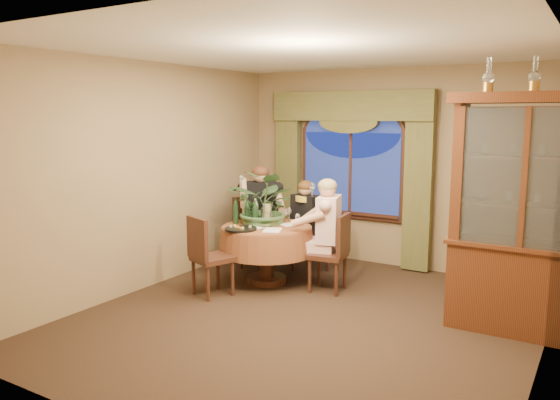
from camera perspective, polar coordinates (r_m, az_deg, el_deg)
The scene contains 36 objects.
floor at distance 5.97m, azimuth 2.83°, elevation -12.24°, with size 5.00×5.00×0.00m, color black.
wall_back at distance 7.90m, azimuth 11.60°, elevation 3.23°, with size 4.50×4.50×0.00m, color olive.
wall_right at distance 4.98m, azimuth 26.37°, elevation -0.73°, with size 5.00×5.00×0.00m, color olive.
ceiling at distance 5.61m, azimuth 3.05°, elevation 15.50°, with size 5.00×5.00×0.00m, color white.
window at distance 8.07m, azimuth 7.39°, elevation 2.74°, with size 1.62×0.10×1.32m, color navy, non-canonical shape.
arched_transom at distance 8.02m, azimuth 7.51°, elevation 8.29°, with size 1.60×0.06×0.44m, color navy, non-canonical shape.
drapery_left at distance 8.50m, azimuth 0.88°, elevation 2.31°, with size 0.38×0.14×2.32m, color #4C4B24.
drapery_right at distance 7.68m, azimuth 14.27°, elevation 1.33°, with size 0.38×0.14×2.32m, color #4C4B24.
swag_valance at distance 7.95m, azimuth 7.30°, elevation 9.73°, with size 2.45×0.16×0.42m, color #4C4B24, non-canonical shape.
dining_table at distance 7.07m, azimuth -1.39°, elevation -5.69°, with size 1.24×1.24×0.75m, color maroon.
china_cabinet at distance 5.81m, azimuth 24.20°, elevation -1.51°, with size 1.46×0.57×2.36m, color #3E1B0D.
oil_lamp_left at distance 5.80m, azimuth 20.94°, elevation 12.09°, with size 0.11×0.11×0.34m, color #A5722D, non-canonical shape.
oil_lamp_center at distance 5.74m, azimuth 25.07°, elevation 11.89°, with size 0.11×0.11×0.34m, color #A5722D, non-canonical shape.
chair_right at distance 6.74m, azimuth 5.00°, elevation -5.52°, with size 0.42×0.42×0.96m, color black.
chair_back_right at distance 7.57m, azimuth 3.16°, elevation -3.89°, with size 0.42×0.42×0.96m, color black.
chair_back at distance 7.88m, azimuth -3.17°, elevation -3.39°, with size 0.42×0.42×0.96m, color black.
chair_front_left at distance 6.61m, azimuth -7.07°, elevation -5.84°, with size 0.42×0.42×0.96m, color black.
person_pink at distance 6.81m, azimuth 5.09°, elevation -3.54°, with size 0.50×0.45×1.38m, color beige, non-canonical shape.
person_back at distance 7.73m, azimuth -2.04°, elevation -1.73°, with size 0.52×0.48×1.46m, color black, non-canonical shape.
person_scarf at distance 7.53m, azimuth 2.76°, elevation -2.73°, with size 0.46×0.42×1.27m, color black, non-canonical shape.
stoneware_vase at distance 7.10m, azimuth -1.35°, elevation -1.43°, with size 0.14×0.14×0.26m, color tan, non-canonical shape.
centerpiece_plant at distance 7.06m, azimuth -1.49°, elevation 2.32°, with size 0.91×1.02×0.79m, color #3B5E37.
olive_bowl at distance 6.91m, azimuth -1.53°, elevation -2.63°, with size 0.15×0.15×0.05m, color #4E5830.
cheese_platter at distance 6.75m, azimuth -4.12°, elevation -3.03°, with size 0.40×0.40×0.02m, color black.
wine_bottle_0 at distance 7.11m, azimuth -4.66°, elevation -1.17°, with size 0.07×0.07×0.33m, color black.
wine_bottle_1 at distance 7.07m, azimuth -3.43°, elevation -1.21°, with size 0.07×0.07×0.33m, color black.
wine_bottle_2 at distance 6.95m, azimuth -2.64°, elevation -1.38°, with size 0.07×0.07×0.33m, color black.
wine_bottle_3 at distance 7.11m, azimuth -2.60°, elevation -1.15°, with size 0.07×0.07×0.33m, color tan.
wine_bottle_4 at distance 7.22m, azimuth -3.69°, elevation -1.00°, with size 0.07×0.07×0.33m, color tan.
wine_bottle_5 at distance 7.23m, azimuth -2.51°, elevation -0.99°, with size 0.07×0.07×0.33m, color black.
tasting_paper_0 at distance 6.71m, azimuth -0.81°, elevation -3.15°, with size 0.21×0.30×0.00m, color white.
tasting_paper_1 at distance 7.06m, azimuth 1.22°, elevation -2.55°, with size 0.21×0.30×0.00m, color white.
tasting_paper_2 at distance 6.83m, azimuth -2.93°, elevation -2.94°, with size 0.21×0.30×0.00m, color white.
wine_glass_person_pink at distance 6.86m, azimuth 1.84°, elevation -2.15°, with size 0.07×0.07×0.18m, color silver, non-canonical shape.
wine_glass_person_back at distance 7.36m, azimuth -1.76°, elevation -1.39°, with size 0.07×0.07×0.18m, color silver, non-canonical shape.
wine_glass_person_scarf at distance 7.24m, azimuth 0.92°, elevation -1.56°, with size 0.07×0.07×0.18m, color silver, non-canonical shape.
Camera 1 is at (2.64, -4.91, 2.15)m, focal length 35.00 mm.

